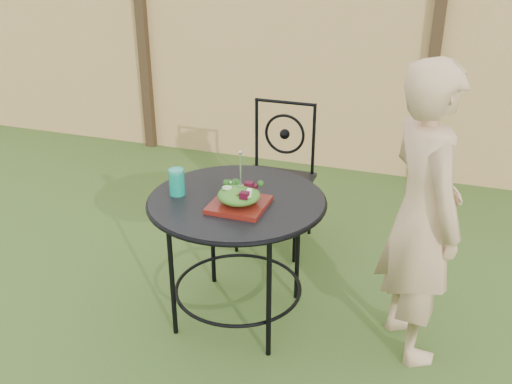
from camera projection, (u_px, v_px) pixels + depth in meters
ground at (170, 284)px, 3.49m from camera, size 60.00×60.00×0.00m
fence at (278, 58)px, 4.97m from camera, size 8.00×0.12×1.90m
patio_table at (237, 222)px, 2.97m from camera, size 0.92×0.92×0.72m
patio_chair at (277, 172)px, 3.79m from camera, size 0.46×0.46×0.95m
diner at (422, 216)px, 2.68m from camera, size 0.58×0.65×1.49m
salad_plate at (239, 205)px, 2.81m from camera, size 0.27×0.27×0.02m
salad at (239, 195)px, 2.79m from camera, size 0.21×0.21×0.08m
fork at (241, 171)px, 2.73m from camera, size 0.01×0.01×0.18m
drinking_glass at (177, 182)px, 2.92m from camera, size 0.08×0.08×0.14m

